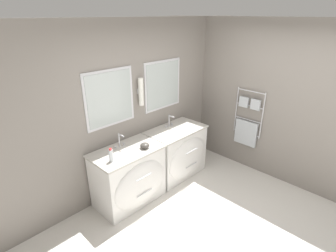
{
  "coord_description": "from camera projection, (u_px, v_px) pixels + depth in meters",
  "views": [
    {
      "loc": [
        -2.44,
        -1.23,
        2.65
      ],
      "look_at": [
        0.1,
        1.24,
        1.11
      ],
      "focal_mm": 28.0,
      "sensor_mm": 36.0,
      "label": 1
    }
  ],
  "objects": [
    {
      "name": "ground_plane",
      "position": [
        230.0,
        232.0,
        3.44
      ],
      "size": [
        16.0,
        16.0,
        0.0
      ],
      "primitive_type": "plane",
      "color": "silver"
    },
    {
      "name": "wall_back",
      "position": [
        138.0,
        106.0,
        4.08
      ],
      "size": [
        4.84,
        0.16,
        2.6
      ],
      "color": "gray",
      "rests_on": "ground_plane"
    },
    {
      "name": "wall_right",
      "position": [
        249.0,
        98.0,
        4.52
      ],
      "size": [
        0.13,
        3.66,
        2.6
      ],
      "color": "gray",
      "rests_on": "ground_plane"
    },
    {
      "name": "vanity_left",
      "position": [
        130.0,
        177.0,
        3.84
      ],
      "size": [
        1.02,
        0.67,
        0.86
      ],
      "color": "white",
      "rests_on": "ground_plane"
    },
    {
      "name": "vanity_right",
      "position": [
        177.0,
        152.0,
        4.52
      ],
      "size": [
        1.02,
        0.67,
        0.86
      ],
      "color": "white",
      "rests_on": "ground_plane"
    },
    {
      "name": "faucet_left",
      "position": [
        120.0,
        141.0,
        3.75
      ],
      "size": [
        0.17,
        0.13,
        0.21
      ],
      "color": "silver",
      "rests_on": "vanity_left"
    },
    {
      "name": "faucet_right",
      "position": [
        170.0,
        121.0,
        4.43
      ],
      "size": [
        0.17,
        0.13,
        0.21
      ],
      "color": "silver",
      "rests_on": "vanity_right"
    },
    {
      "name": "toiletry_bottle",
      "position": [
        111.0,
        155.0,
        3.39
      ],
      "size": [
        0.06,
        0.06,
        0.19
      ],
      "color": "silver",
      "rests_on": "vanity_left"
    },
    {
      "name": "amenity_bowl",
      "position": [
        145.0,
        146.0,
        3.74
      ],
      "size": [
        0.14,
        0.14,
        0.08
      ],
      "color": "#4C4742",
      "rests_on": "vanity_left"
    }
  ]
}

